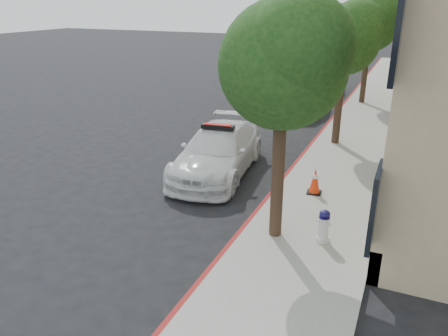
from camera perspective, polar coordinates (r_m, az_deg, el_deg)
ground at (r=13.65m, az=-2.48°, el=-2.83°), size 120.00×120.00×0.00m
sidewalk at (r=21.94m, az=17.96°, el=5.74°), size 3.20×50.00×0.15m
curb_strip at (r=22.13m, az=14.00°, el=6.28°), size 0.12×50.00×0.15m
tree_near at (r=9.59m, az=7.88°, el=13.30°), size 2.92×2.82×5.62m
tree_mid at (r=17.39m, az=15.61°, el=15.89°), size 2.77×2.64×5.43m
tree_far at (r=25.30m, az=18.68°, el=17.56°), size 3.10×3.00×5.81m
police_car at (r=14.68m, az=-0.78°, el=2.25°), size 2.84×5.63×1.72m
parked_car_mid at (r=23.00m, az=10.44°, el=8.74°), size 1.72×4.18×1.42m
parked_car_far at (r=28.48m, az=11.89°, el=11.21°), size 1.78×4.87×1.60m
fire_hydrant at (r=10.67m, az=12.89°, el=-7.42°), size 0.35×0.31×0.82m
traffic_cone at (r=13.17m, az=11.80°, el=-1.64°), size 0.45×0.45×0.79m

